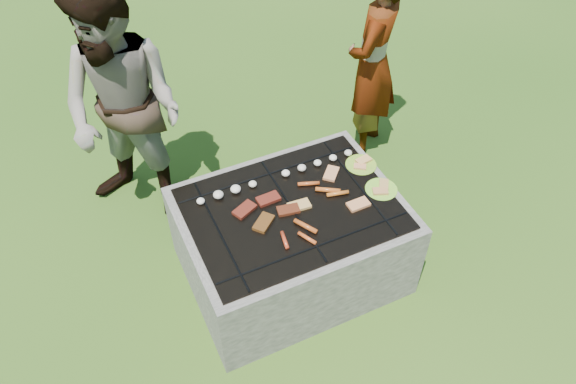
# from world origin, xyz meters

# --- Properties ---
(lawn) EXTENTS (60.00, 60.00, 0.00)m
(lawn) POSITION_xyz_m (0.00, 0.00, 0.00)
(lawn) COLOR #234B12
(lawn) RESTS_ON ground
(fire_pit) EXTENTS (1.30, 1.00, 0.62)m
(fire_pit) POSITION_xyz_m (0.00, 0.00, 0.28)
(fire_pit) COLOR gray
(fire_pit) RESTS_ON ground
(mushrooms) EXTENTS (1.05, 0.06, 0.04)m
(mushrooms) POSITION_xyz_m (-0.01, 0.27, 0.63)
(mushrooms) COLOR white
(mushrooms) RESTS_ON fire_pit
(pork_slabs) EXTENTS (0.38, 0.28, 0.02)m
(pork_slabs) POSITION_xyz_m (-0.15, 0.04, 0.62)
(pork_slabs) COLOR #9C301C
(pork_slabs) RESTS_ON fire_pit
(sausages) EXTENTS (0.53, 0.47, 0.03)m
(sausages) POSITION_xyz_m (0.11, -0.07, 0.62)
(sausages) COLOR #D45723
(sausages) RESTS_ON fire_pit
(bread_on_grate) EXTENTS (0.45, 0.41, 0.02)m
(bread_on_grate) POSITION_xyz_m (0.25, -0.00, 0.62)
(bread_on_grate) COLOR tan
(bread_on_grate) RESTS_ON fire_pit
(plate_far) EXTENTS (0.23, 0.23, 0.03)m
(plate_far) POSITION_xyz_m (0.56, 0.15, 0.61)
(plate_far) COLOR #C7D833
(plate_far) RESTS_ON fire_pit
(plate_near) EXTENTS (0.26, 0.26, 0.03)m
(plate_near) POSITION_xyz_m (0.56, -0.09, 0.61)
(plate_near) COLOR #CBFF3C
(plate_near) RESTS_ON fire_pit
(cook) EXTENTS (0.67, 0.65, 1.54)m
(cook) POSITION_xyz_m (1.08, 0.90, 0.77)
(cook) COLOR gray
(cook) RESTS_ON ground
(bystander) EXTENTS (1.04, 1.05, 1.71)m
(bystander) POSITION_xyz_m (-0.70, 0.99, 0.86)
(bystander) COLOR #9E9383
(bystander) RESTS_ON ground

